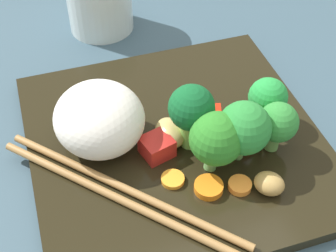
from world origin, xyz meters
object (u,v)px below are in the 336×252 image
at_px(square_plate, 176,143).
at_px(broccoli_floret_3, 267,99).
at_px(rice_mound, 99,119).
at_px(chopstick_pair, 120,193).
at_px(carrot_slice_0, 240,185).

distance_m(square_plate, broccoli_floret_3, 0.10).
xyz_separation_m(rice_mound, chopstick_pair, (0.07, -0.00, -0.03)).
relative_size(square_plate, broccoli_floret_3, 5.34).
bearing_deg(carrot_slice_0, broccoli_floret_3, 139.46).
bearing_deg(chopstick_pair, rice_mound, 138.06).
height_order(rice_mound, carrot_slice_0, rice_mound).
height_order(broccoli_floret_3, carrot_slice_0, broccoli_floret_3).
bearing_deg(carrot_slice_0, square_plate, -155.66).
xyz_separation_m(broccoli_floret_3, carrot_slice_0, (0.07, -0.06, -0.03)).
height_order(rice_mound, chopstick_pair, rice_mound).
xyz_separation_m(square_plate, carrot_slice_0, (0.07, 0.03, 0.01)).
relative_size(carrot_slice_0, chopstick_pair, 0.11).
bearing_deg(rice_mound, chopstick_pair, -0.58).
bearing_deg(rice_mound, broccoli_floret_3, 80.72).
bearing_deg(broccoli_floret_3, rice_mound, -99.28).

